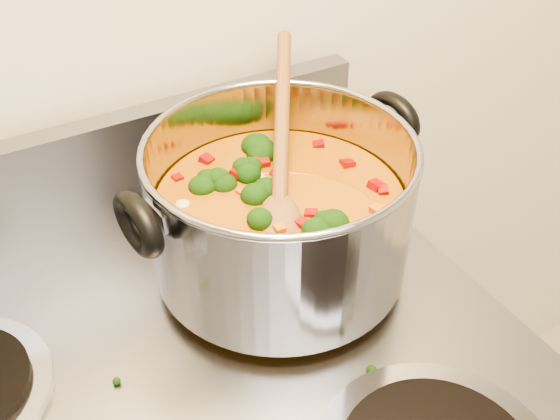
# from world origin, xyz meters

# --- Properties ---
(stockpot) EXTENTS (0.35, 0.29, 0.17)m
(stockpot) POSITION_xyz_m (0.20, 1.30, 1.01)
(stockpot) COLOR #9F9FA7
(stockpot) RESTS_ON electric_range
(wooden_spoon) EXTENTS (0.18, 0.27, 0.13)m
(wooden_spoon) POSITION_xyz_m (0.21, 1.32, 1.05)
(wooden_spoon) COLOR brown
(wooden_spoon) RESTS_ON stockpot
(cooktop_crumbs) EXTENTS (0.06, 0.35, 0.01)m
(cooktop_crumbs) POSITION_xyz_m (0.20, 1.30, 0.92)
(cooktop_crumbs) COLOR black
(cooktop_crumbs) RESTS_ON electric_range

